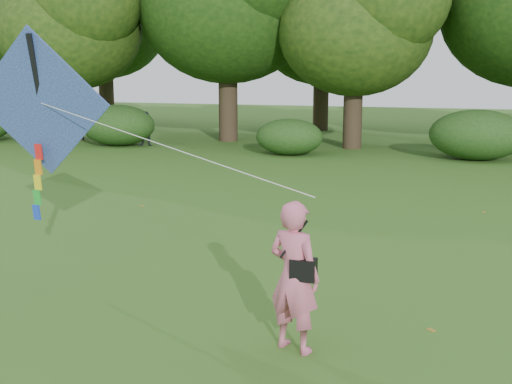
% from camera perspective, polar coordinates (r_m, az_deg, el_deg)
% --- Properties ---
extents(ground, '(100.00, 100.00, 0.00)m').
position_cam_1_polar(ground, '(8.36, -0.83, -12.89)').
color(ground, '#265114').
rests_on(ground, ground).
extents(man_kite_flyer, '(0.79, 0.64, 1.86)m').
position_cam_1_polar(man_kite_flyer, '(7.75, 3.41, -7.51)').
color(man_kite_flyer, '#D16281').
rests_on(man_kite_flyer, ground).
extents(bystander_left, '(0.84, 0.72, 1.51)m').
position_cam_1_polar(bystander_left, '(28.65, -9.71, 5.56)').
color(bystander_left, '#282D36').
rests_on(bystander_left, ground).
extents(crossbody_bag, '(0.43, 0.20, 0.72)m').
position_cam_1_polar(crossbody_bag, '(7.65, 4.22, -6.79)').
color(crossbody_bag, black).
rests_on(crossbody_bag, ground).
extents(flying_kite, '(6.25, 2.27, 3.19)m').
position_cam_1_polar(flying_kite, '(11.08, -18.61, 7.30)').
color(flying_kite, '#23319A').
rests_on(flying_kite, ground).
extents(tree_line, '(54.70, 15.30, 9.48)m').
position_cam_1_polar(tree_line, '(30.21, 16.87, 14.74)').
color(tree_line, '#3A2D1E').
rests_on(tree_line, ground).
extents(shrub_band, '(39.15, 3.22, 1.88)m').
position_cam_1_polar(shrub_band, '(25.17, 10.54, 5.04)').
color(shrub_band, '#264919').
rests_on(shrub_band, ground).
extents(fallen_leaves, '(11.12, 12.12, 0.01)m').
position_cam_1_polar(fallen_leaves, '(9.34, 6.41, -10.31)').
color(fallen_leaves, olive).
rests_on(fallen_leaves, ground).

